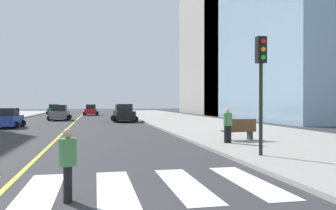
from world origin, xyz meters
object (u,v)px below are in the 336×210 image
object	(u,v)px
pedestrian_waiting_east	(228,124)
traffic_light_near_corner	(261,72)
car_blue_third	(8,119)
car_black_fourth	(124,113)
car_red_fifth	(91,110)
car_green_second	(54,110)
park_bench	(239,130)
pedestrian_crossing	(68,161)
car_gray_nearest	(60,113)

from	to	relation	value
pedestrian_waiting_east	traffic_light_near_corner	bearing A→B (deg)	88.99
traffic_light_near_corner	pedestrian_waiting_east	world-z (taller)	traffic_light_near_corner
car_blue_third	car_black_fourth	distance (m)	12.41
car_black_fourth	car_red_fifth	size ratio (longest dim) A/B	1.10
car_green_second	car_black_fourth	size ratio (longest dim) A/B	0.91
car_green_second	car_red_fifth	world-z (taller)	car_green_second
car_green_second	car_blue_third	size ratio (longest dim) A/B	1.07
car_blue_third	park_bench	bearing A→B (deg)	-42.67
park_bench	pedestrian_crossing	size ratio (longest dim) A/B	1.16
park_bench	car_red_fifth	bearing A→B (deg)	6.46
car_gray_nearest	pedestrian_crossing	bearing A→B (deg)	-83.12
car_black_fourth	car_gray_nearest	bearing A→B (deg)	-34.78
car_blue_third	pedestrian_waiting_east	size ratio (longest dim) A/B	2.21
car_black_fourth	park_bench	distance (m)	21.53
pedestrian_crossing	pedestrian_waiting_east	world-z (taller)	pedestrian_waiting_east
car_blue_third	car_green_second	bearing A→B (deg)	91.26
car_black_fourth	car_green_second	bearing A→B (deg)	-70.46
car_green_second	pedestrian_crossing	distance (m)	57.20
car_blue_third	car_red_fifth	bearing A→B (deg)	77.63
car_gray_nearest	car_blue_third	world-z (taller)	car_gray_nearest
car_red_fifth	car_green_second	bearing A→B (deg)	-43.86
car_gray_nearest	traffic_light_near_corner	size ratio (longest dim) A/B	0.93
car_gray_nearest	car_black_fourth	size ratio (longest dim) A/B	0.94
car_black_fourth	park_bench	bearing A→B (deg)	100.01
pedestrian_waiting_east	park_bench	bearing A→B (deg)	-133.20
car_blue_third	car_red_fifth	distance (m)	27.50
car_gray_nearest	car_green_second	size ratio (longest dim) A/B	1.03
pedestrian_crossing	car_black_fourth	bearing A→B (deg)	171.80
car_gray_nearest	pedestrian_crossing	size ratio (longest dim) A/B	2.62
car_gray_nearest	pedestrian_waiting_east	distance (m)	28.81
car_green_second	car_red_fifth	distance (m)	9.24
car_gray_nearest	pedestrian_crossing	world-z (taller)	car_gray_nearest
car_gray_nearest	pedestrian_crossing	xyz separation A→B (m)	(3.56, -35.16, 0.01)
car_blue_third	car_red_fifth	xyz separation A→B (m)	(6.49, 26.73, 0.05)
car_gray_nearest	car_red_fifth	xyz separation A→B (m)	(3.45, 15.07, -0.03)
car_green_second	car_red_fifth	xyz separation A→B (m)	(6.48, -6.59, -0.00)
traffic_light_near_corner	pedestrian_waiting_east	distance (m)	4.65
car_green_second	car_black_fourth	world-z (taller)	car_black_fourth
car_gray_nearest	traffic_light_near_corner	distance (m)	32.64
car_black_fourth	pedestrian_waiting_east	xyz separation A→B (m)	(3.33, -22.09, 0.17)
traffic_light_near_corner	pedestrian_crossing	size ratio (longest dim) A/B	2.82
car_blue_third	pedestrian_waiting_east	xyz separation A→B (m)	(13.61, -15.14, 0.31)
traffic_light_near_corner	park_bench	distance (m)	5.88
car_gray_nearest	traffic_light_near_corner	bearing A→B (deg)	-70.49
car_green_second	park_bench	world-z (taller)	car_green_second
car_gray_nearest	park_bench	distance (m)	28.29
car_red_fifth	pedestrian_crossing	size ratio (longest dim) A/B	2.54
pedestrian_waiting_east	pedestrian_crossing	bearing A→B (deg)	53.07
park_bench	pedestrian_crossing	bearing A→B (deg)	134.44
car_red_fifth	car_black_fourth	bearing A→B (deg)	102.47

